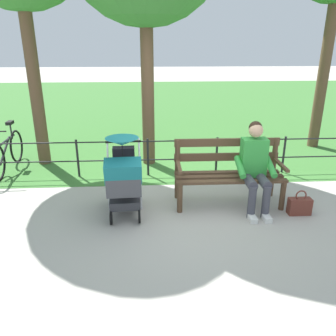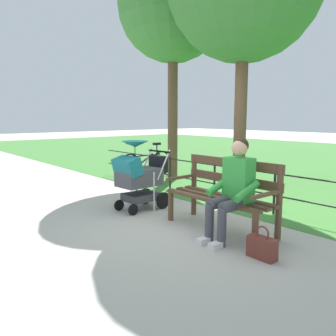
{
  "view_description": "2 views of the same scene",
  "coord_description": "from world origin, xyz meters",
  "px_view_note": "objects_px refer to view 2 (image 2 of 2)",
  "views": [
    {
      "loc": [
        0.61,
        4.56,
        2.32
      ],
      "look_at": [
        0.35,
        0.14,
        0.66
      ],
      "focal_mm": 36.16,
      "sensor_mm": 36.0,
      "label": 1
    },
    {
      "loc": [
        -3.54,
        3.44,
        1.53
      ],
      "look_at": [
        0.29,
        0.16,
        0.78
      ],
      "focal_mm": 36.44,
      "sensor_mm": 36.0,
      "label": 2
    }
  ],
  "objects_px": {
    "stroller": "(139,175)",
    "handbag": "(262,247)",
    "person_on_bench": "(233,186)",
    "bicycle": "(147,164)",
    "park_bench": "(224,191)",
    "tree_near_bench": "(173,7)"
  },
  "relations": [
    {
      "from": "handbag",
      "to": "person_on_bench",
      "type": "bearing_deg",
      "value": -21.94
    },
    {
      "from": "stroller",
      "to": "handbag",
      "type": "bearing_deg",
      "value": 176.65
    },
    {
      "from": "park_bench",
      "to": "handbag",
      "type": "bearing_deg",
      "value": 153.56
    },
    {
      "from": "park_bench",
      "to": "person_on_bench",
      "type": "relative_size",
      "value": 1.26
    },
    {
      "from": "park_bench",
      "to": "handbag",
      "type": "distance_m",
      "value": 1.13
    },
    {
      "from": "stroller",
      "to": "handbag",
      "type": "relative_size",
      "value": 3.11
    },
    {
      "from": "bicycle",
      "to": "park_bench",
      "type": "bearing_deg",
      "value": 157.72
    },
    {
      "from": "stroller",
      "to": "tree_near_bench",
      "type": "relative_size",
      "value": 0.21
    },
    {
      "from": "park_bench",
      "to": "tree_near_bench",
      "type": "relative_size",
      "value": 0.3
    },
    {
      "from": "handbag",
      "to": "tree_near_bench",
      "type": "bearing_deg",
      "value": -29.88
    },
    {
      "from": "person_on_bench",
      "to": "stroller",
      "type": "height_order",
      "value": "person_on_bench"
    },
    {
      "from": "handbag",
      "to": "bicycle",
      "type": "distance_m",
      "value": 5.23
    },
    {
      "from": "person_on_bench",
      "to": "stroller",
      "type": "bearing_deg",
      "value": 3.19
    },
    {
      "from": "person_on_bench",
      "to": "handbag",
      "type": "xyz_separation_m",
      "value": [
        -0.62,
        0.25,
        -0.55
      ]
    },
    {
      "from": "park_bench",
      "to": "handbag",
      "type": "relative_size",
      "value": 4.33
    },
    {
      "from": "person_on_bench",
      "to": "stroller",
      "type": "distance_m",
      "value": 1.87
    },
    {
      "from": "park_bench",
      "to": "handbag",
      "type": "xyz_separation_m",
      "value": [
        -0.95,
        0.47,
        -0.4
      ]
    },
    {
      "from": "tree_near_bench",
      "to": "person_on_bench",
      "type": "bearing_deg",
      "value": 148.87
    },
    {
      "from": "park_bench",
      "to": "tree_near_bench",
      "type": "xyz_separation_m",
      "value": [
        3.3,
        -1.97,
        3.52
      ]
    },
    {
      "from": "stroller",
      "to": "bicycle",
      "type": "bearing_deg",
      "value": -39.4
    },
    {
      "from": "handbag",
      "to": "bicycle",
      "type": "xyz_separation_m",
      "value": [
        4.8,
        -2.05,
        0.24
      ]
    },
    {
      "from": "person_on_bench",
      "to": "bicycle",
      "type": "height_order",
      "value": "person_on_bench"
    }
  ]
}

